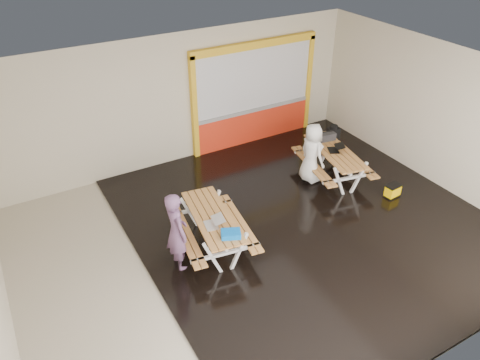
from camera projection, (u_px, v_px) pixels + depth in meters
room at (263, 169)px, 9.15m from camera, size 10.02×8.02×3.52m
deck at (307, 220)px, 10.60m from camera, size 7.50×7.98×0.05m
kiosk at (254, 96)px, 13.11m from camera, size 3.88×0.16×3.00m
picnic_table_left at (213, 223)px, 9.49m from camera, size 1.69×2.26×0.83m
picnic_table_right at (334, 157)px, 11.79m from camera, size 1.79×2.33×0.84m
person_left at (177, 232)px, 8.90m from camera, size 0.42×0.63×1.72m
person_right at (312, 153)px, 11.50m from camera, size 0.52×0.78×1.55m
laptop_left at (214, 223)px, 9.11m from camera, size 0.43×0.41×0.16m
laptop_right at (336, 149)px, 11.65m from camera, size 0.49×0.47×0.16m
blue_pouch at (231, 234)px, 8.82m from camera, size 0.44×0.39×0.11m
toolbox at (327, 137)px, 12.11m from camera, size 0.47×0.28×0.25m
backpack at (333, 135)px, 12.59m from camera, size 0.35×0.24×0.55m
dark_case at (311, 175)px, 12.03m from camera, size 0.55×0.52×0.16m
fluke_bag at (393, 191)px, 11.26m from camera, size 0.40×0.28×0.33m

